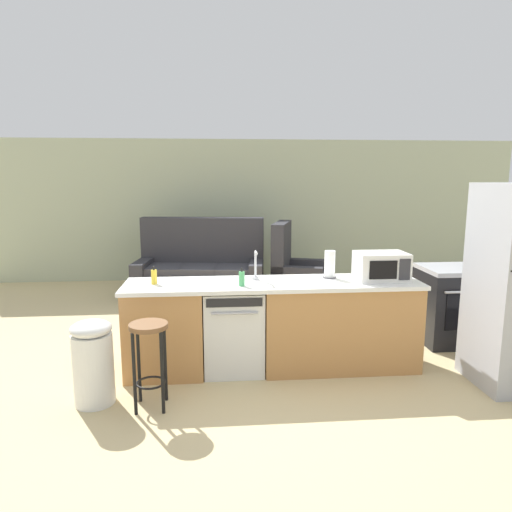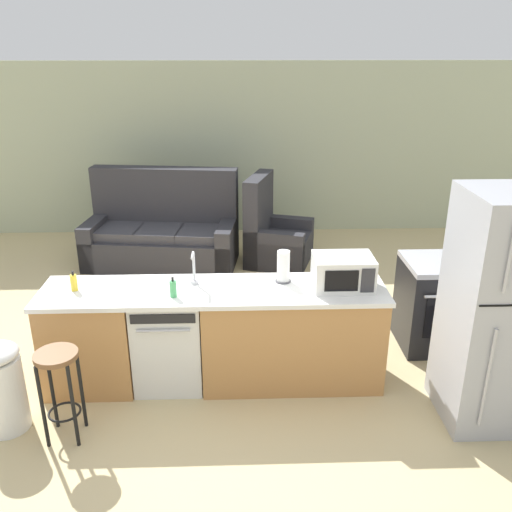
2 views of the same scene
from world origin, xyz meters
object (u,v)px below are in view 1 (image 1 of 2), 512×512
Objects in this scene: armchair at (293,274)px; trash_bin at (93,361)px; stove_range at (454,305)px; dish_soap_bottle at (154,277)px; couch at (201,273)px; kettle at (477,262)px; soap_bottle at (242,278)px; bar_stool at (149,347)px; microwave at (381,266)px; dishwasher at (234,329)px; paper_towel_roll at (330,265)px.

trash_bin is at bearing -124.05° from armchair.
armchair reaches higher than stove_range.
dish_soap_bottle is (-3.37, -0.53, 0.52)m from stove_range.
kettle is at bearing -37.67° from couch.
kettle is at bearing 14.34° from trash_bin.
bar_stool is at bearing -144.23° from soap_bottle.
stove_range is 0.75× the size of armchair.
couch reaches higher than bar_stool.
microwave is at bearing 5.52° from soap_bottle.
armchair reaches higher than dishwasher.
kettle is (0.17, -0.13, 0.53)m from stove_range.
paper_towel_roll is at bearing 164.43° from microwave.
stove_range is 4.39× the size of kettle.
microwave is at bearing -153.56° from stove_range.
dishwasher is 4.10× the size of kettle.
bar_stool is 1.00× the size of trash_bin.
armchair is at bearing 88.15° from paper_towel_roll.
soap_bottle is at bearing -80.79° from couch.
dish_soap_bottle is at bearing 169.68° from soap_bottle.
microwave is 2.39m from bar_stool.
microwave is at bearing -15.57° from paper_towel_roll.
soap_bottle is 0.24× the size of trash_bin.
microwave reaches higher than bar_stool.
microwave is at bearing -0.43° from dish_soap_bottle.
dishwasher is 4.77× the size of dish_soap_bottle.
dishwasher is at bearing 26.04° from trash_bin.
armchair is (1.50, -0.06, -0.04)m from couch.
paper_towel_roll is (-0.49, 0.14, -0.00)m from microwave.
microwave is 2.86m from trash_bin.
bar_stool is 3.61m from couch.
paper_towel_roll reaches higher than dish_soap_bottle.
soap_bottle is (-0.92, -0.27, -0.07)m from paper_towel_roll.
dish_soap_bottle is (-2.26, 0.02, -0.07)m from microwave.
kettle reaches higher than dish_soap_bottle.
soap_bottle is at bearing -60.59° from dishwasher.
stove_range is at bearing 16.69° from trash_bin.
trash_bin is at bearing 166.38° from bar_stool.
bar_stool is 3.98m from armchair.
trash_bin is 3.57m from couch.
paper_towel_roll is at bearing 7.75° from dishwasher.
couch is at bearing 123.50° from microwave.
dish_soap_bottle is (-0.84, 0.15, 0.00)m from soap_bottle.
stove_range is 2.73m from armchair.
stove_range is at bearing 20.84° from bar_stool.
armchair is (1.81, 3.54, -0.19)m from bar_stool.
bar_stool is (-3.50, -1.14, -0.45)m from kettle.
trash_bin is 0.62× the size of armchair.
dishwasher is 2.86m from kettle.
bar_stool is (-3.33, -1.27, 0.08)m from stove_range.
kettle is at bearing 18.41° from microwave.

